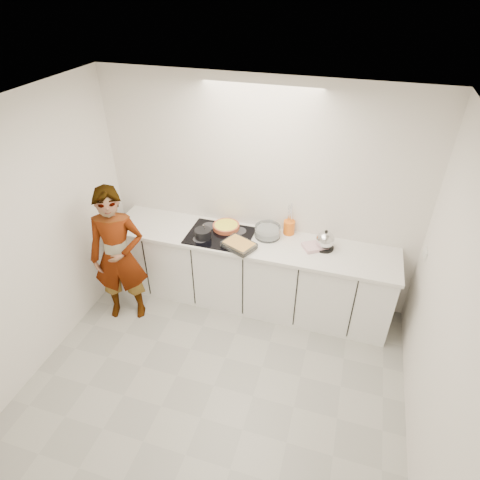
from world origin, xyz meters
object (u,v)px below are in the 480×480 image
(kettle, at_px, (325,241))
(utensil_crock, at_px, (289,227))
(hob, at_px, (220,235))
(tart_dish, at_px, (226,226))
(saucepan, at_px, (203,234))
(baking_dish, at_px, (239,245))
(cook, at_px, (118,257))
(mixing_bowl, at_px, (268,232))

(kettle, bearing_deg, utensil_crock, 157.30)
(hob, height_order, tart_dish, tart_dish)
(hob, distance_m, utensil_crock, 0.79)
(saucepan, relative_size, baking_dish, 0.61)
(hob, relative_size, cook, 0.44)
(mixing_bowl, bearing_deg, kettle, -4.06)
(baking_dish, relative_size, mixing_bowl, 1.37)
(baking_dish, relative_size, utensil_crock, 2.49)
(utensil_crock, xyz_separation_m, cook, (-1.70, -0.86, -0.17))
(saucepan, height_order, kettle, kettle)
(baking_dish, relative_size, kettle, 1.47)
(saucepan, bearing_deg, cook, -149.52)
(saucepan, height_order, utensil_crock, saucepan)
(cook, bearing_deg, kettle, -1.49)
(hob, xyz_separation_m, tart_dish, (0.02, 0.15, 0.03))
(tart_dish, bearing_deg, kettle, -2.51)
(tart_dish, bearing_deg, utensil_crock, 10.19)
(hob, bearing_deg, mixing_bowl, 15.65)
(mixing_bowl, height_order, cook, cook)
(utensil_crock, bearing_deg, saucepan, -156.93)
(hob, bearing_deg, kettle, 4.91)
(hob, xyz_separation_m, cook, (-0.97, -0.58, -0.10))
(mixing_bowl, relative_size, kettle, 1.07)
(tart_dish, bearing_deg, saucepan, -126.20)
(saucepan, height_order, baking_dish, saucepan)
(baking_dish, xyz_separation_m, mixing_bowl, (0.24, 0.32, 0.01))
(tart_dish, xyz_separation_m, kettle, (1.13, -0.05, 0.06))
(baking_dish, bearing_deg, hob, 147.98)
(baking_dish, xyz_separation_m, utensil_crock, (0.45, 0.45, 0.03))
(mixing_bowl, xyz_separation_m, utensil_crock, (0.22, 0.13, 0.02))
(kettle, distance_m, cook, 2.24)
(cook, bearing_deg, mixing_bowl, 6.78)
(tart_dish, relative_size, saucepan, 1.64)
(hob, relative_size, utensil_crock, 4.51)
(baking_dish, height_order, mixing_bowl, mixing_bowl)
(tart_dish, distance_m, utensil_crock, 0.72)
(saucepan, height_order, mixing_bowl, saucepan)
(hob, height_order, cook, cook)
(baking_dish, bearing_deg, mixing_bowl, 53.20)
(hob, height_order, baking_dish, baking_dish)
(saucepan, bearing_deg, kettle, 8.80)
(tart_dish, distance_m, baking_dish, 0.41)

